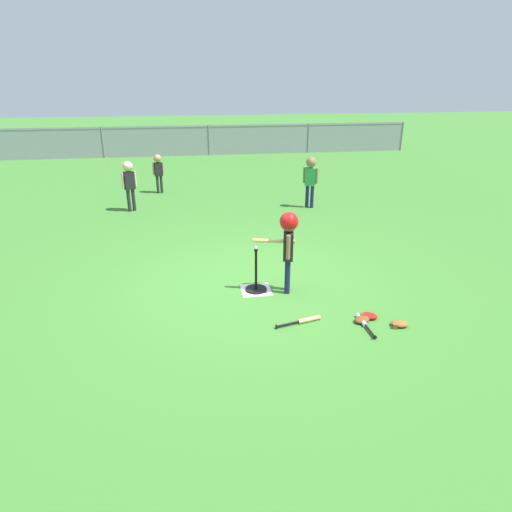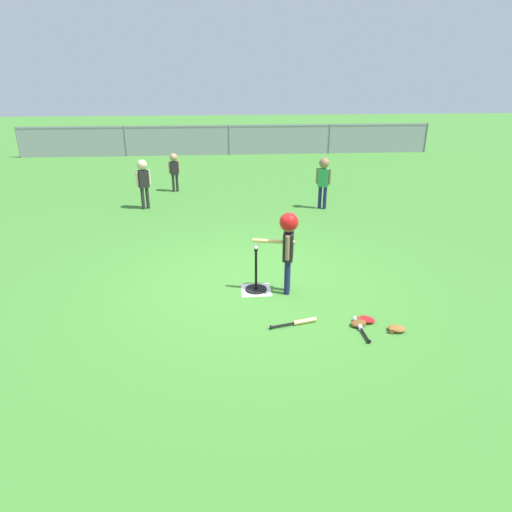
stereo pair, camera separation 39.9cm
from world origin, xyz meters
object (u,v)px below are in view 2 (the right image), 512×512
fielder_deep_right (174,167)px  fielder_deep_center (143,178)px  glove_near_bats (366,320)px  batter_child (288,237)px  spare_bat_silver (359,326)px  fielder_deep_left (324,176)px  spare_bat_wood (300,322)px  glove_by_plate (396,329)px  glove_tossed_aside (359,323)px  batting_tee (256,284)px  baseball_on_tee (256,247)px

fielder_deep_right → fielder_deep_center: (-0.57, -1.64, 0.09)m
glove_near_bats → fielder_deep_center: bearing=122.8°
batter_child → spare_bat_silver: batter_child is taller
fielder_deep_left → spare_bat_wood: (-1.45, -5.23, -0.74)m
glove_by_plate → glove_near_bats: (-0.31, 0.25, 0.00)m
fielder_deep_right → glove_tossed_aside: bearing=-68.3°
spare_bat_silver → glove_tossed_aside: bearing=83.5°
batting_tee → spare_bat_wood: batting_tee is taller
fielder_deep_left → fielder_deep_right: 4.13m
glove_tossed_aside → fielder_deep_right: bearing=111.7°
glove_near_bats → spare_bat_silver: bearing=-132.7°
fielder_deep_left → glove_by_plate: bearing=-92.9°
glove_by_plate → spare_bat_silver: bearing=165.8°
glove_near_bats → fielder_deep_right: bearing=112.8°
batting_tee → spare_bat_silver: bearing=-44.2°
spare_bat_wood → spare_bat_silver: bearing=-12.5°
spare_bat_silver → glove_by_plate: bearing=-14.2°
batter_child → baseball_on_tee: bearing=166.7°
fielder_deep_left → glove_near_bats: 5.33m
batter_child → glove_by_plate: size_ratio=4.77×
baseball_on_tee → batter_child: 0.49m
batting_tee → fielder_deep_left: bearing=65.3°
baseball_on_tee → glove_by_plate: baseball_on_tee is taller
batting_tee → glove_by_plate: batting_tee is taller
fielder_deep_center → baseball_on_tee: bearing=-63.6°
baseball_on_tee → glove_tossed_aside: bearing=-42.4°
fielder_deep_center → glove_tossed_aside: 6.69m
fielder_deep_center → spare_bat_silver: bearing=-58.8°
batter_child → spare_bat_wood: batter_child is taller
fielder_deep_center → spare_bat_silver: 6.74m
fielder_deep_right → spare_bat_silver: bearing=-68.5°
fielder_deep_right → fielder_deep_center: fielder_deep_center is taller
fielder_deep_right → glove_near_bats: fielder_deep_right is taller
batting_tee → glove_by_plate: size_ratio=2.55×
fielder_deep_right → glove_tossed_aside: 7.89m
fielder_deep_center → fielder_deep_right: bearing=70.8°
batting_tee → glove_near_bats: batting_tee is taller
batting_tee → glove_near_bats: 1.71m
baseball_on_tee → spare_bat_wood: bearing=-64.7°
glove_by_plate → glove_tossed_aside: 0.47m
batter_child → spare_bat_wood: (0.04, -0.92, -0.84)m
batting_tee → spare_bat_wood: bearing=-64.7°
baseball_on_tee → glove_near_bats: baseball_on_tee is taller
glove_by_plate → glove_tossed_aside: same height
fielder_deep_center → fielder_deep_left: bearing=-4.6°
batting_tee → batter_child: batter_child is taller
glove_tossed_aside → glove_by_plate: bearing=-22.3°
fielder_deep_right → spare_bat_silver: 7.95m
baseball_on_tee → fielder_deep_right: bearing=105.2°
batting_tee → fielder_deep_center: (-2.26, 4.54, 0.65)m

